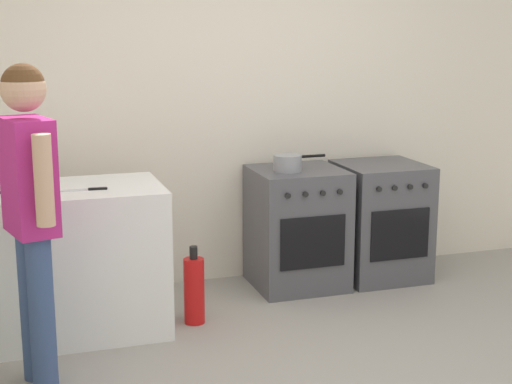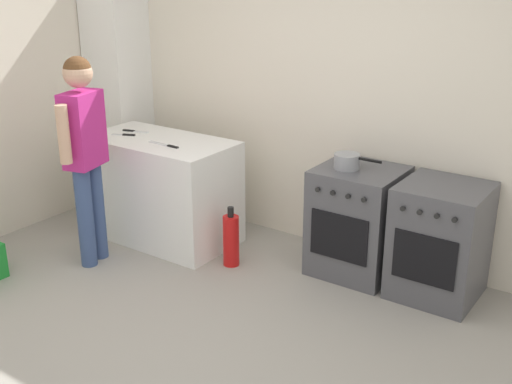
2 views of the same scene
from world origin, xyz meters
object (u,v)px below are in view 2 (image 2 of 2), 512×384
Objects in this scene: larder_cabinet at (120,104)px; knife_paring at (125,135)px; oven_left at (357,221)px; knife_carving at (165,145)px; pot at (347,161)px; knife_utility at (134,131)px; fire_extinguisher at (231,240)px; oven_right at (440,241)px; person at (84,143)px.

knife_paring is at bearing -41.21° from larder_cabinet.
knife_carving is at bearing -162.54° from oven_left.
pot is 1.87× the size of knife_paring.
knife_paring and knife_carving have the same top height.
pot reaches higher than oven_left.
pot is at bearing 16.90° from knife_carving.
larder_cabinet reaches higher than knife_utility.
fire_extinguisher is (-0.78, -0.43, -0.69)m from pot.
knife_carving is 0.54m from knife_utility.
pot is 1.98m from knife_utility.
oven_right is 3.36m from larder_cabinet.
pot is at bearing 29.10° from fire_extinguisher.
pot is 1.14× the size of knife_carving.
knife_paring is at bearing -168.32° from pot.
person is 0.83× the size of larder_cabinet.
knife_utility is at bearing 100.12° from knife_paring.
knife_utility is 0.15× the size of person.
fire_extinguisher is at bearing -151.22° from oven_left.
fire_extinguisher is at bearing -1.68° from knife_paring.
oven_right is at bearing 6.57° from knife_utility.
person is at bearing -54.98° from larder_cabinet.
knife_paring is 0.61× the size of knife_carving.
knife_utility is 0.78m from person.
oven_right is at bearing -1.77° from larder_cabinet.
oven_right reaches higher than fire_extinguisher.
pot reaches higher than knife_carving.
knife_utility is (-2.05, -0.31, 0.48)m from oven_left.
knife_carving is 1.33× the size of knife_utility.
pot reaches higher than oven_right.
oven_left is 0.42× the size of larder_cabinet.
knife_carving is at bearing 62.23° from person.
larder_cabinet is (-2.56, 0.15, 0.09)m from pot.
fire_extinguisher is (-1.53, -0.48, -0.21)m from oven_right.
fire_extinguisher is (1.16, -0.03, -0.69)m from knife_paring.
fire_extinguisher is at bearing 0.42° from knife_carving.
oven_left is at bearing -2.20° from larder_cabinet.
larder_cabinet is (-1.11, 0.58, 0.10)m from knife_carving.
larder_cabinet reaches higher than fire_extinguisher.
larder_cabinet is at bearing 152.32° from knife_carving.
knife_carving is at bearing -4.52° from knife_paring.
person is 1.37m from fire_extinguisher.
knife_utility is 0.74m from larder_cabinet.
oven_left is 1.01m from fire_extinguisher.
fire_extinguisher is 0.25× the size of larder_cabinet.
knife_paring is 0.49m from knife_carving.
knife_carving is 0.96m from fire_extinguisher.
person reaches higher than knife_carving.
larder_cabinet is at bearing 138.79° from knife_paring.
knife_carving is at bearing -27.68° from larder_cabinet.
pot is at bearing -3.26° from larder_cabinet.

